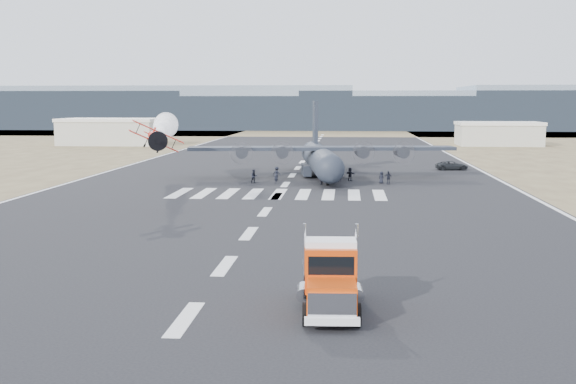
# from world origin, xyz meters

# --- Properties ---
(ground) EXTENTS (500.00, 500.00, 0.00)m
(ground) POSITION_xyz_m (0.00, 0.00, 0.00)
(ground) COLOR black
(ground) RESTS_ON ground
(scrub_far) EXTENTS (500.00, 80.00, 0.00)m
(scrub_far) POSITION_xyz_m (0.00, 230.00, 0.00)
(scrub_far) COLOR brown
(scrub_far) RESTS_ON ground
(runway_markings) EXTENTS (60.00, 260.00, 0.01)m
(runway_markings) POSITION_xyz_m (0.00, 60.00, 0.01)
(runway_markings) COLOR silver
(runway_markings) RESTS_ON ground
(ridge_seg_b) EXTENTS (150.00, 50.00, 15.00)m
(ridge_seg_b) POSITION_xyz_m (-130.00, 260.00, 7.50)
(ridge_seg_b) COLOR slate
(ridge_seg_b) RESTS_ON ground
(ridge_seg_c) EXTENTS (150.00, 50.00, 17.00)m
(ridge_seg_c) POSITION_xyz_m (-65.00, 260.00, 8.50)
(ridge_seg_c) COLOR slate
(ridge_seg_c) RESTS_ON ground
(ridge_seg_d) EXTENTS (150.00, 50.00, 13.00)m
(ridge_seg_d) POSITION_xyz_m (0.00, 260.00, 6.50)
(ridge_seg_d) COLOR slate
(ridge_seg_d) RESTS_ON ground
(ridge_seg_e) EXTENTS (150.00, 50.00, 15.00)m
(ridge_seg_e) POSITION_xyz_m (65.00, 260.00, 7.50)
(ridge_seg_e) COLOR slate
(ridge_seg_e) RESTS_ON ground
(hangar_left) EXTENTS (24.50, 14.50, 6.70)m
(hangar_left) POSITION_xyz_m (-52.00, 145.00, 3.41)
(hangar_left) COLOR #AFAD9C
(hangar_left) RESTS_ON ground
(hangar_right) EXTENTS (20.50, 12.50, 5.90)m
(hangar_right) POSITION_xyz_m (46.00, 150.00, 3.01)
(hangar_right) COLOR #AFAD9C
(hangar_right) RESTS_ON ground
(semi_truck) EXTENTS (3.18, 8.57, 3.82)m
(semi_truck) POSITION_xyz_m (7.31, 2.20, 1.88)
(semi_truck) COLOR black
(semi_truck) RESTS_ON ground
(aerobatic_biplane) EXTENTS (5.12, 5.11, 3.47)m
(aerobatic_biplane) POSITION_xyz_m (-11.30, 36.64, 7.37)
(aerobatic_biplane) COLOR #B1190B
(smoke_trail) EXTENTS (8.20, 31.40, 3.48)m
(smoke_trail) POSITION_xyz_m (-16.63, 62.10, 7.61)
(smoke_trail) COLOR white
(transport_aircraft) EXTENTS (38.35, 31.49, 11.06)m
(transport_aircraft) POSITION_xyz_m (4.28, 70.46, 2.85)
(transport_aircraft) COLOR #1F272F
(transport_aircraft) RESTS_ON ground
(support_vehicle) EXTENTS (5.42, 3.01, 1.44)m
(support_vehicle) POSITION_xyz_m (25.04, 82.76, 0.72)
(support_vehicle) COLOR black
(support_vehicle) RESTS_ON ground
(crew_a) EXTENTS (0.78, 0.76, 1.65)m
(crew_a) POSITION_xyz_m (-1.39, 61.25, 0.83)
(crew_a) COLOR black
(crew_a) RESTS_ON ground
(crew_b) EXTENTS (0.67, 0.95, 1.82)m
(crew_b) POSITION_xyz_m (4.63, 60.24, 0.91)
(crew_b) COLOR black
(crew_b) RESTS_ON ground
(crew_c) EXTENTS (1.28, 0.85, 1.83)m
(crew_c) POSITION_xyz_m (-1.71, 65.66, 0.91)
(crew_c) COLOR black
(crew_c) RESTS_ON ground
(crew_d) EXTENTS (1.16, 0.88, 1.76)m
(crew_d) POSITION_xyz_m (13.65, 61.50, 0.88)
(crew_d) COLOR black
(crew_d) RESTS_ON ground
(crew_e) EXTENTS (0.92, 0.88, 1.62)m
(crew_e) POSITION_xyz_m (12.78, 62.35, 0.81)
(crew_e) COLOR black
(crew_e) RESTS_ON ground
(crew_f) EXTENTS (1.56, 1.63, 1.84)m
(crew_f) POSITION_xyz_m (8.60, 65.40, 0.92)
(crew_f) COLOR black
(crew_f) RESTS_ON ground
(crew_g) EXTENTS (0.85, 0.85, 1.80)m
(crew_g) POSITION_xyz_m (7.19, 63.83, 0.90)
(crew_g) COLOR black
(crew_g) RESTS_ON ground
(crew_h) EXTENTS (1.03, 0.83, 1.84)m
(crew_h) POSITION_xyz_m (-4.39, 61.36, 0.92)
(crew_h) COLOR black
(crew_h) RESTS_ON ground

